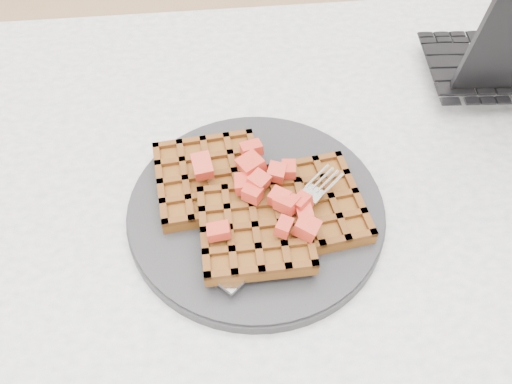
# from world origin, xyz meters

# --- Properties ---
(table) EXTENTS (1.20, 0.80, 0.75)m
(table) POSITION_xyz_m (0.00, 0.00, 0.64)
(table) COLOR silver
(table) RESTS_ON ground
(plate) EXTENTS (0.27, 0.27, 0.02)m
(plate) POSITION_xyz_m (-0.05, 0.03, 0.76)
(plate) COLOR black
(plate) RESTS_ON table
(waffles) EXTENTS (0.22, 0.19, 0.03)m
(waffles) POSITION_xyz_m (-0.05, 0.02, 0.78)
(waffles) COLOR brown
(waffles) RESTS_ON plate
(strawberry_pile) EXTENTS (0.15, 0.15, 0.02)m
(strawberry_pile) POSITION_xyz_m (-0.05, 0.03, 0.80)
(strawberry_pile) COLOR #9A1006
(strawberry_pile) RESTS_ON waffles
(fork) EXTENTS (0.15, 0.14, 0.02)m
(fork) POSITION_xyz_m (-0.02, -0.01, 0.77)
(fork) COLOR silver
(fork) RESTS_ON plate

